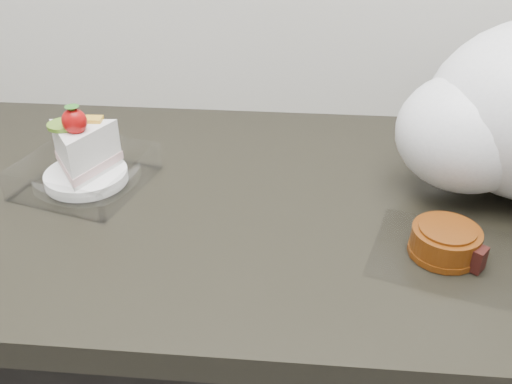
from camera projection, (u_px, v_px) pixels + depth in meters
The scene contains 2 objects.
cake_tray at pixel (84, 164), 0.86m from camera, with size 0.21×0.21×0.13m.
mooncake_wrap at pixel (446, 244), 0.72m from camera, with size 0.21×0.21×0.04m.
Camera 1 is at (0.07, 0.97, 1.35)m, focal length 40.00 mm.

